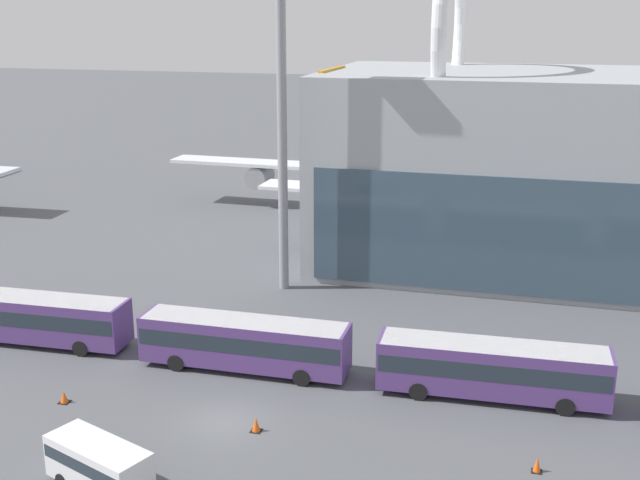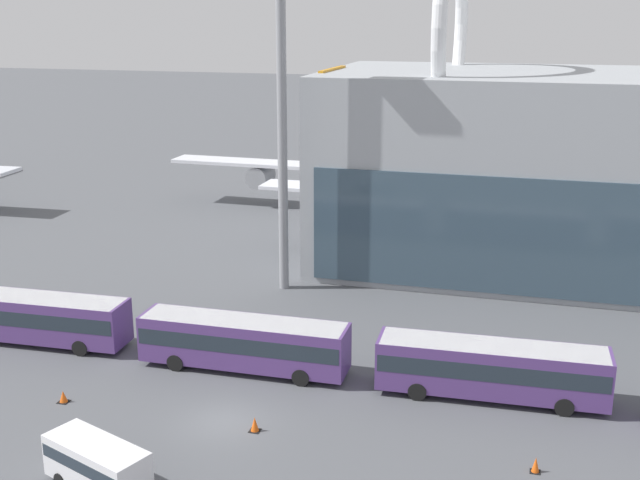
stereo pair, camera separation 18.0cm
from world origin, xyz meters
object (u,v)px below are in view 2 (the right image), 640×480
object	(u,v)px
traffic_cone_0	(536,465)
traffic_cone_2	(63,397)
airliner_at_gate_far	(374,161)
traffic_cone_1	(255,424)
shuttle_bus_1	(34,315)
floodlight_mast	(281,66)
shuttle_bus_2	(244,340)
shuttle_bus_3	(491,367)
service_van_foreground	(97,463)

from	to	relation	value
traffic_cone_0	traffic_cone_2	world-z (taller)	traffic_cone_0
airliner_at_gate_far	traffic_cone_1	size ratio (longest dim) A/B	57.96
shuttle_bus_1	airliner_at_gate_far	bearing A→B (deg)	68.71
floodlight_mast	traffic_cone_1	distance (m)	26.76
traffic_cone_0	traffic_cone_1	size ratio (longest dim) A/B	0.98
airliner_at_gate_far	shuttle_bus_2	bearing A→B (deg)	-178.12
floodlight_mast	traffic_cone_0	bearing A→B (deg)	-48.15
shuttle_bus_3	traffic_cone_2	distance (m)	22.96
shuttle_bus_3	floodlight_mast	world-z (taller)	floodlight_mast
shuttle_bus_1	traffic_cone_1	world-z (taller)	shuttle_bus_1
shuttle_bus_3	traffic_cone_2	world-z (taller)	shuttle_bus_3
service_van_foreground	traffic_cone_0	bearing A→B (deg)	40.39
shuttle_bus_3	shuttle_bus_1	bearing A→B (deg)	177.93
airliner_at_gate_far	traffic_cone_2	bearing A→B (deg)	171.94
service_van_foreground	traffic_cone_1	size ratio (longest dim) A/B	7.19
shuttle_bus_2	traffic_cone_0	xyz separation A→B (m)	(16.56, -6.66, -1.45)
shuttle_bus_1	floodlight_mast	size ratio (longest dim) A/B	0.51
traffic_cone_0	traffic_cone_1	xyz separation A→B (m)	(-13.53, 0.09, 0.01)
shuttle_bus_3	service_van_foreground	world-z (taller)	shuttle_bus_3
traffic_cone_1	floodlight_mast	bearing A→B (deg)	103.95
floodlight_mast	traffic_cone_2	distance (m)	26.78
service_van_foreground	airliner_at_gate_far	bearing A→B (deg)	109.43
traffic_cone_1	traffic_cone_2	world-z (taller)	traffic_cone_1
shuttle_bus_3	floodlight_mast	distance (m)	25.92
shuttle_bus_3	traffic_cone_0	distance (m)	7.44
traffic_cone_2	traffic_cone_0	bearing A→B (deg)	-0.61
shuttle_bus_3	service_van_foreground	xyz separation A→B (m)	(-15.88, -13.34, -0.49)
shuttle_bus_1	traffic_cone_1	size ratio (longest dim) A/B	16.30
shuttle_bus_3	floodlight_mast	bearing A→B (deg)	137.07
shuttle_bus_2	traffic_cone_0	distance (m)	17.91
shuttle_bus_1	traffic_cone_2	xyz separation A→B (m)	(6.18, -6.61, -1.49)
shuttle_bus_1	floodlight_mast	xyz separation A→B (m)	(11.92, 14.00, 14.60)
shuttle_bus_3	traffic_cone_2	size ratio (longest dim) A/B	19.09
floodlight_mast	traffic_cone_0	world-z (taller)	floodlight_mast
service_van_foreground	shuttle_bus_3	bearing A→B (deg)	60.99
airliner_at_gate_far	traffic_cone_1	xyz separation A→B (m)	(3.45, -45.60, -5.03)
shuttle_bus_1	traffic_cone_2	distance (m)	9.17
shuttle_bus_1	traffic_cone_0	bearing A→B (deg)	-14.57
service_van_foreground	floodlight_mast	size ratio (longest dim) A/B	0.23
floodlight_mast	traffic_cone_2	xyz separation A→B (m)	(-5.75, -20.61, -16.10)
shuttle_bus_2	shuttle_bus_3	world-z (taller)	same
airliner_at_gate_far	shuttle_bus_3	xyz separation A→B (m)	(14.48, -38.83, -3.60)
airliner_at_gate_far	shuttle_bus_2	size ratio (longest dim) A/B	3.57
shuttle_bus_2	shuttle_bus_3	bearing A→B (deg)	0.34
shuttle_bus_2	shuttle_bus_3	xyz separation A→B (m)	(14.06, 0.20, 0.00)
shuttle_bus_2	floodlight_mast	distance (m)	20.49
traffic_cone_2	service_van_foreground	bearing A→B (deg)	-48.05
shuttle_bus_1	floodlight_mast	world-z (taller)	floodlight_mast
shuttle_bus_1	service_van_foreground	bearing A→B (deg)	-49.42
airliner_at_gate_far	floodlight_mast	size ratio (longest dim) A/B	1.82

